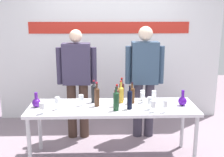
{
  "coord_description": "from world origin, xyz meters",
  "views": [
    {
      "loc": [
        -0.12,
        -3.41,
        1.92
      ],
      "look_at": [
        0.0,
        0.15,
        1.07
      ],
      "focal_mm": 44.57,
      "sensor_mm": 36.0,
      "label": 1
    }
  ],
  "objects_px": {
    "presenter_left": "(77,78)",
    "wine_bottle_2": "(132,94)",
    "wine_glass_right_3": "(154,94)",
    "wine_glass_right_4": "(143,93)",
    "wine_bottle_5": "(94,93)",
    "wine_bottle_1": "(122,91)",
    "wine_glass_right_1": "(143,96)",
    "wine_bottle_4": "(130,99)",
    "wine_glass_right_5": "(150,101)",
    "wine_bottle_0": "(116,100)",
    "wine_bottle_6": "(117,97)",
    "wine_glass_left_0": "(42,106)",
    "decanter_blue_right": "(182,100)",
    "display_table": "(112,110)",
    "wine_bottle_7": "(97,96)",
    "wine_glass_right_0": "(153,104)",
    "wine_bottle_3": "(121,94)",
    "presenter_right": "(144,75)",
    "wine_glass_left_1": "(57,101)",
    "decanter_blue_left": "(37,102)",
    "wine_glass_left_2": "(81,98)",
    "wine_glass_right_2": "(165,104)"
  },
  "relations": [
    {
      "from": "wine_bottle_7",
      "to": "wine_glass_left_0",
      "type": "relative_size",
      "value": 2.26
    },
    {
      "from": "presenter_left",
      "to": "display_table",
      "type": "bearing_deg",
      "value": -53.59
    },
    {
      "from": "wine_bottle_3",
      "to": "wine_bottle_5",
      "type": "relative_size",
      "value": 0.99
    },
    {
      "from": "presenter_left",
      "to": "wine_glass_right_3",
      "type": "distance_m",
      "value": 1.22
    },
    {
      "from": "wine_bottle_1",
      "to": "wine_glass_right_1",
      "type": "height_order",
      "value": "wine_bottle_1"
    },
    {
      "from": "wine_bottle_2",
      "to": "wine_bottle_4",
      "type": "bearing_deg",
      "value": -103.05
    },
    {
      "from": "wine_bottle_1",
      "to": "wine_bottle_6",
      "type": "bearing_deg",
      "value": -107.09
    },
    {
      "from": "wine_bottle_0",
      "to": "wine_bottle_3",
      "type": "distance_m",
      "value": 0.32
    },
    {
      "from": "decanter_blue_right",
      "to": "presenter_left",
      "type": "xyz_separation_m",
      "value": [
        -1.43,
        0.69,
        0.15
      ]
    },
    {
      "from": "wine_bottle_5",
      "to": "wine_bottle_2",
      "type": "bearing_deg",
      "value": -5.56
    },
    {
      "from": "wine_glass_right_1",
      "to": "wine_glass_right_3",
      "type": "bearing_deg",
      "value": 4.05
    },
    {
      "from": "display_table",
      "to": "wine_glass_left_2",
      "type": "bearing_deg",
      "value": 176.05
    },
    {
      "from": "wine_bottle_4",
      "to": "wine_glass_right_3",
      "type": "xyz_separation_m",
      "value": [
        0.35,
        0.25,
        -0.02
      ]
    },
    {
      "from": "presenter_right",
      "to": "wine_glass_right_2",
      "type": "height_order",
      "value": "presenter_right"
    },
    {
      "from": "wine_bottle_3",
      "to": "wine_bottle_5",
      "type": "bearing_deg",
      "value": 175.93
    },
    {
      "from": "decanter_blue_left",
      "to": "wine_bottle_6",
      "type": "distance_m",
      "value": 1.03
    },
    {
      "from": "wine_bottle_2",
      "to": "wine_glass_right_5",
      "type": "height_order",
      "value": "wine_bottle_2"
    },
    {
      "from": "decanter_blue_right",
      "to": "wine_glass_right_5",
      "type": "distance_m",
      "value": 0.48
    },
    {
      "from": "wine_bottle_5",
      "to": "wine_glass_right_4",
      "type": "relative_size",
      "value": 2.21
    },
    {
      "from": "wine_glass_left_2",
      "to": "decanter_blue_right",
      "type": "bearing_deg",
      "value": -1.08
    },
    {
      "from": "decanter_blue_right",
      "to": "wine_bottle_7",
      "type": "distance_m",
      "value": 1.11
    },
    {
      "from": "wine_glass_left_1",
      "to": "wine_glass_right_4",
      "type": "distance_m",
      "value": 1.17
    },
    {
      "from": "wine_bottle_1",
      "to": "wine_bottle_4",
      "type": "bearing_deg",
      "value": -78.75
    },
    {
      "from": "wine_bottle_6",
      "to": "wine_glass_left_1",
      "type": "distance_m",
      "value": 0.75
    },
    {
      "from": "wine_glass_left_2",
      "to": "wine_glass_right_2",
      "type": "height_order",
      "value": "wine_glass_right_2"
    },
    {
      "from": "presenter_right",
      "to": "wine_bottle_5",
      "type": "distance_m",
      "value": 0.93
    },
    {
      "from": "wine_bottle_3",
      "to": "wine_bottle_2",
      "type": "bearing_deg",
      "value": -9.2
    },
    {
      "from": "display_table",
      "to": "presenter_left",
      "type": "xyz_separation_m",
      "value": [
        -0.51,
        0.7,
        0.28
      ]
    },
    {
      "from": "wine_bottle_4",
      "to": "wine_glass_right_4",
      "type": "relative_size",
      "value": 2.2
    },
    {
      "from": "wine_bottle_7",
      "to": "wine_glass_right_0",
      "type": "height_order",
      "value": "wine_bottle_7"
    },
    {
      "from": "display_table",
      "to": "wine_glass_right_4",
      "type": "distance_m",
      "value": 0.52
    },
    {
      "from": "wine_glass_right_1",
      "to": "wine_glass_right_4",
      "type": "bearing_deg",
      "value": 81.53
    },
    {
      "from": "presenter_right",
      "to": "presenter_left",
      "type": "bearing_deg",
      "value": -180.0
    },
    {
      "from": "wine_glass_left_0",
      "to": "wine_glass_right_3",
      "type": "height_order",
      "value": "wine_glass_right_3"
    },
    {
      "from": "decanter_blue_left",
      "to": "wine_glass_right_3",
      "type": "distance_m",
      "value": 1.54
    },
    {
      "from": "wine_bottle_4",
      "to": "display_table",
      "type": "bearing_deg",
      "value": 151.85
    },
    {
      "from": "presenter_left",
      "to": "wine_glass_left_0",
      "type": "relative_size",
      "value": 11.91
    },
    {
      "from": "wine_bottle_1",
      "to": "display_table",
      "type": "bearing_deg",
      "value": -117.51
    },
    {
      "from": "presenter_left",
      "to": "wine_bottle_2",
      "type": "relative_size",
      "value": 5.85
    },
    {
      "from": "decanter_blue_left",
      "to": "decanter_blue_right",
      "type": "bearing_deg",
      "value": 0.0
    },
    {
      "from": "wine_bottle_2",
      "to": "wine_glass_right_3",
      "type": "bearing_deg",
      "value": 4.75
    },
    {
      "from": "wine_glass_right_4",
      "to": "wine_bottle_5",
      "type": "bearing_deg",
      "value": -173.37
    },
    {
      "from": "wine_glass_left_2",
      "to": "wine_glass_right_3",
      "type": "relative_size",
      "value": 0.91
    },
    {
      "from": "wine_bottle_2",
      "to": "wine_glass_right_3",
      "type": "distance_m",
      "value": 0.3
    },
    {
      "from": "wine_bottle_5",
      "to": "wine_glass_right_2",
      "type": "relative_size",
      "value": 2.01
    },
    {
      "from": "presenter_left",
      "to": "wine_bottle_4",
      "type": "xyz_separation_m",
      "value": [
        0.73,
        -0.81,
        -0.09
      ]
    },
    {
      "from": "wine_bottle_0",
      "to": "wine_bottle_6",
      "type": "relative_size",
      "value": 1.05
    },
    {
      "from": "decanter_blue_right",
      "to": "wine_bottle_2",
      "type": "xyz_separation_m",
      "value": [
        -0.65,
        0.11,
        0.06
      ]
    },
    {
      "from": "decanter_blue_right",
      "to": "wine_bottle_3",
      "type": "xyz_separation_m",
      "value": [
        -0.79,
        0.14,
        0.06
      ]
    },
    {
      "from": "wine_bottle_4",
      "to": "wine_bottle_7",
      "type": "bearing_deg",
      "value": 163.34
    }
  ]
}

